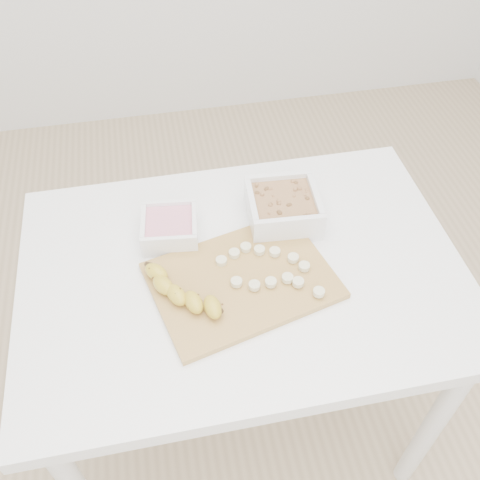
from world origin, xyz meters
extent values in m
plane|color=#C6AD89|center=(0.00, 0.00, 0.00)|extent=(3.50, 3.50, 0.00)
cube|color=white|center=(0.00, 0.00, 0.73)|extent=(1.00, 0.70, 0.04)
cylinder|color=white|center=(0.44, -0.29, 0.35)|extent=(0.05, 0.05, 0.71)
cylinder|color=white|center=(-0.44, 0.29, 0.35)|extent=(0.05, 0.05, 0.71)
cylinder|color=white|center=(0.44, 0.29, 0.35)|extent=(0.05, 0.05, 0.71)
cube|color=white|center=(-0.15, 0.13, 0.78)|extent=(0.14, 0.14, 0.06)
cube|color=pink|center=(-0.15, 0.13, 0.78)|extent=(0.12, 0.12, 0.03)
cube|color=white|center=(0.13, 0.13, 0.79)|extent=(0.18, 0.18, 0.08)
cube|color=olive|center=(0.13, 0.13, 0.79)|extent=(0.15, 0.15, 0.04)
cube|color=#A88140|center=(-0.01, -0.04, 0.76)|extent=(0.44, 0.36, 0.01)
cylinder|color=beige|center=(-0.05, 0.01, 0.77)|extent=(0.03, 0.03, 0.01)
cylinder|color=beige|center=(-0.01, 0.03, 0.77)|extent=(0.03, 0.03, 0.01)
cylinder|color=beige|center=(0.02, 0.04, 0.77)|extent=(0.03, 0.03, 0.01)
cylinder|color=beige|center=(0.04, 0.02, 0.77)|extent=(0.03, 0.03, 0.01)
cylinder|color=beige|center=(0.08, 0.01, 0.77)|extent=(0.03, 0.03, 0.01)
cylinder|color=beige|center=(0.11, -0.01, 0.77)|extent=(0.03, 0.03, 0.01)
cylinder|color=beige|center=(0.13, -0.04, 0.77)|extent=(0.03, 0.03, 0.01)
cylinder|color=beige|center=(-0.02, -0.06, 0.77)|extent=(0.03, 0.03, 0.01)
cylinder|color=beige|center=(0.01, -0.07, 0.77)|extent=(0.03, 0.03, 0.01)
cylinder|color=beige|center=(0.05, -0.07, 0.77)|extent=(0.03, 0.03, 0.01)
cylinder|color=beige|center=(0.09, -0.07, 0.77)|extent=(0.03, 0.03, 0.01)
cylinder|color=beige|center=(0.11, -0.08, 0.78)|extent=(0.03, 0.03, 0.01)
cylinder|color=beige|center=(0.14, -0.12, 0.78)|extent=(0.03, 0.03, 0.01)
camera|label=1|loc=(-0.15, -0.75, 1.69)|focal=40.00mm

